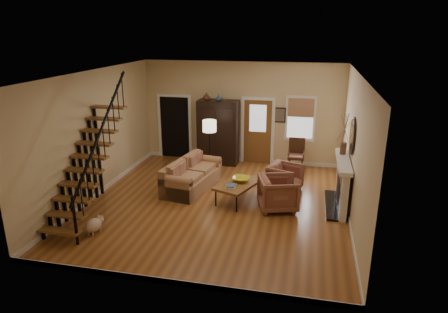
% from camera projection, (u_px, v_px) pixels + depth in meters
% --- Properties ---
extents(room, '(7.00, 7.33, 3.30)m').
position_uv_depth(room, '(217.00, 129.00, 11.52)').
color(room, '#955625').
rests_on(room, ground).
extents(staircase, '(0.94, 2.80, 3.20)m').
position_uv_depth(staircase, '(85.00, 152.00, 9.13)').
color(staircase, brown).
rests_on(staircase, ground).
extents(fireplace, '(0.33, 1.95, 2.30)m').
position_uv_depth(fireplace, '(344.00, 179.00, 9.86)').
color(fireplace, black).
rests_on(fireplace, ground).
extents(armoire, '(1.30, 0.60, 2.10)m').
position_uv_depth(armoire, '(218.00, 132.00, 13.01)').
color(armoire, black).
rests_on(armoire, ground).
extents(vase_a, '(0.24, 0.24, 0.25)m').
position_uv_depth(vase_a, '(207.00, 97.00, 12.62)').
color(vase_a, '#4C2619').
rests_on(vase_a, armoire).
extents(vase_b, '(0.20, 0.20, 0.21)m').
position_uv_depth(vase_b, '(219.00, 98.00, 12.55)').
color(vase_b, '#334C60').
rests_on(vase_b, armoire).
extents(sofa, '(1.27, 2.25, 0.79)m').
position_uv_depth(sofa, '(192.00, 175.00, 11.12)').
color(sofa, '#A3734A').
rests_on(sofa, ground).
extents(coffee_table, '(1.18, 1.50, 0.50)m').
position_uv_depth(coffee_table, '(238.00, 192.00, 10.33)').
color(coffee_table, brown).
rests_on(coffee_table, ground).
extents(bowl, '(0.45, 0.45, 0.11)m').
position_uv_depth(bowl, '(241.00, 179.00, 10.36)').
color(bowl, gold).
rests_on(bowl, coffee_table).
extents(books, '(0.24, 0.33, 0.06)m').
position_uv_depth(books, '(231.00, 186.00, 9.98)').
color(books, beige).
rests_on(books, coffee_table).
extents(armchair_left, '(1.14, 1.12, 0.84)m').
position_uv_depth(armchair_left, '(278.00, 193.00, 9.84)').
color(armchair_left, brown).
rests_on(armchair_left, ground).
extents(armchair_right, '(1.06, 1.04, 0.76)m').
position_uv_depth(armchair_right, '(285.00, 178.00, 10.94)').
color(armchair_right, brown).
rests_on(armchair_right, ground).
extents(floor_lamp, '(0.41, 0.41, 1.75)m').
position_uv_depth(floor_lamp, '(210.00, 149.00, 11.83)').
color(floor_lamp, black).
rests_on(floor_lamp, ground).
extents(side_chair, '(0.54, 0.54, 1.02)m').
position_uv_depth(side_chair, '(296.00, 155.00, 12.47)').
color(side_chair, '#3B2212').
rests_on(side_chair, ground).
extents(dog, '(0.36, 0.52, 0.35)m').
position_uv_depth(dog, '(94.00, 226.00, 8.72)').
color(dog, '#D4B191').
rests_on(dog, ground).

